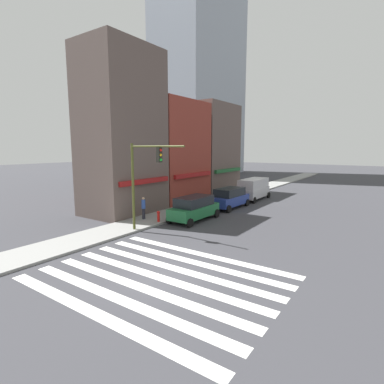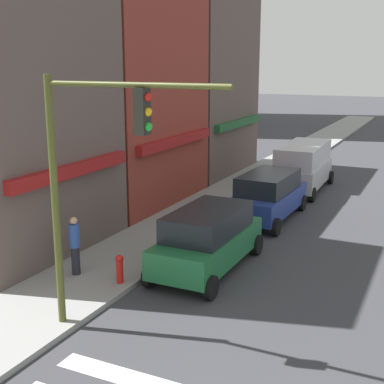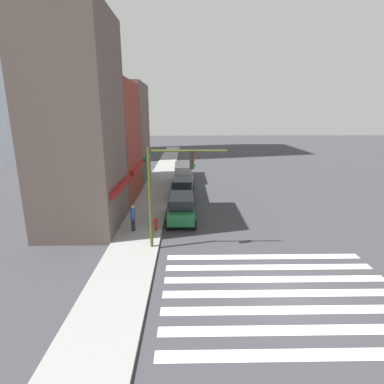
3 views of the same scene
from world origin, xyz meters
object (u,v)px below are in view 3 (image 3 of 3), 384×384
Objects in this scene: traffic_signal at (168,181)px; fire_hydrant at (156,224)px; suv_green at (182,207)px; van_silver at (183,174)px; pedestrian_blue_shirt at (133,218)px; suv_blue at (183,188)px.

traffic_signal is 7.19× the size of fire_hydrant.
traffic_signal is 5.85m from suv_green.
suv_green is 5.59× the size of fire_hydrant.
traffic_signal is 1.20× the size of van_silver.
pedestrian_blue_shirt is (2.54, 2.54, -3.06)m from traffic_signal.
suv_green is at bearing -178.48° from suv_blue.
suv_blue is 9.02m from pedestrian_blue_shirt.
van_silver is (11.73, -0.00, 0.25)m from suv_green.
suv_blue is 0.94× the size of van_silver.
van_silver is 6.00× the size of fire_hydrant.
suv_blue is at bearing -11.45° from fire_hydrant.
suv_green reaches higher than pedestrian_blue_shirt.
traffic_signal is 4.72m from pedestrian_blue_shirt.
suv_green is at bearing -7.95° from traffic_signal.
traffic_signal reaches higher than suv_blue.
traffic_signal is 4.47m from fire_hydrant.
suv_blue is 2.68× the size of pedestrian_blue_shirt.
traffic_signal is at bearing -158.42° from fire_hydrant.
suv_blue reaches higher than fire_hydrant.
fire_hydrant is (0.02, -1.53, -0.46)m from pedestrian_blue_shirt.
van_silver is 14.20m from fire_hydrant.
suv_green is 11.74m from van_silver.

